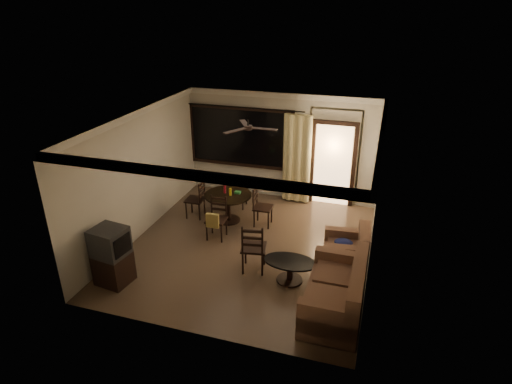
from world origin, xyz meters
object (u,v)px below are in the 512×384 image
(dining_chair_south, at_px, (216,226))
(side_chair, at_px, (254,256))
(dining_chair_east, at_px, (262,214))
(dining_chair_north, at_px, (238,197))
(tv_cabinet, at_px, (112,256))
(dining_chair_west, at_px, (196,206))
(armchair, at_px, (348,252))
(sofa, at_px, (338,294))
(coffee_table, at_px, (290,267))
(dining_table, at_px, (228,200))

(dining_chair_south, height_order, side_chair, side_chair)
(dining_chair_east, bearing_deg, side_chair, -171.34)
(dining_chair_south, bearing_deg, dining_chair_north, 90.00)
(dining_chair_north, distance_m, tv_cabinet, 3.91)
(dining_chair_west, bearing_deg, side_chair, 46.67)
(dining_chair_north, xyz_separation_m, tv_cabinet, (-1.15, -3.72, 0.29))
(dining_chair_west, xyz_separation_m, tv_cabinet, (-0.35, -2.90, 0.29))
(dining_chair_east, height_order, armchair, dining_chair_east)
(armchair, bearing_deg, dining_chair_east, 144.13)
(dining_chair_east, relative_size, dining_chair_south, 1.00)
(sofa, xyz_separation_m, coffee_table, (-0.97, 0.65, -0.08))
(tv_cabinet, bearing_deg, dining_chair_west, 90.58)
(dining_chair_south, bearing_deg, dining_chair_west, 134.30)
(dining_chair_south, bearing_deg, tv_cabinet, -122.88)
(side_chair, bearing_deg, dining_chair_south, -48.99)
(dining_chair_west, bearing_deg, tv_cabinet, -9.32)
(side_chair, bearing_deg, dining_chair_west, -50.89)
(sofa, xyz_separation_m, side_chair, (-1.73, 0.79, -0.06))
(dining_chair_west, xyz_separation_m, side_chair, (2.03, -1.76, 0.03))
(dining_chair_south, height_order, armchair, dining_chair_south)
(coffee_table, bearing_deg, dining_table, 135.19)
(dining_chair_south, relative_size, dining_chair_north, 1.00)
(dining_chair_west, height_order, sofa, sofa)
(tv_cabinet, height_order, sofa, tv_cabinet)
(tv_cabinet, relative_size, sofa, 0.65)
(coffee_table, bearing_deg, dining_chair_east, 119.53)
(dining_chair_west, bearing_deg, dining_chair_north, 133.24)
(coffee_table, bearing_deg, tv_cabinet, -162.34)
(dining_chair_south, bearing_deg, sofa, -33.32)
(dining_chair_north, xyz_separation_m, armchair, (2.98, -1.97, 0.07))
(dining_chair_south, relative_size, sofa, 0.54)
(sofa, bearing_deg, dining_chair_east, 128.71)
(dining_chair_north, bearing_deg, sofa, 128.84)
(dining_chair_east, bearing_deg, armchair, -122.42)
(side_chair, bearing_deg, tv_cabinet, 15.65)
(dining_table, xyz_separation_m, dining_chair_north, (-0.03, 0.78, -0.27))
(dining_table, distance_m, dining_chair_east, 0.88)
(dining_chair_north, distance_m, armchair, 3.57)
(tv_cabinet, xyz_separation_m, sofa, (4.11, 0.35, -0.20))
(dining_chair_south, height_order, coffee_table, dining_chair_south)
(armchair, bearing_deg, tv_cabinet, -162.87)
(dining_table, relative_size, dining_chair_east, 1.17)
(tv_cabinet, xyz_separation_m, coffee_table, (3.14, 1.00, -0.28))
(dining_table, height_order, coffee_table, dining_table)
(dining_chair_north, distance_m, coffee_table, 3.37)
(dining_chair_south, xyz_separation_m, dining_chair_north, (-0.07, 1.64, -0.02))
(dining_chair_west, height_order, side_chair, side_chair)
(dining_chair_east, height_order, dining_chair_north, same)
(dining_chair_west, relative_size, dining_chair_north, 1.00)
(dining_chair_south, distance_m, sofa, 3.37)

